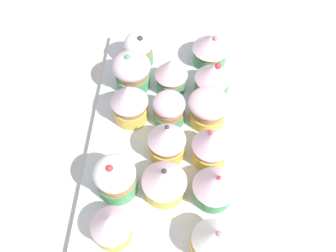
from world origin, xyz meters
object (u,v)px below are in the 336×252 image
cupcake_6 (161,181)px  cupcake_9 (170,74)px  cupcake_1 (215,185)px  cupcake_11 (116,178)px  cupcake_12 (130,102)px  baking_tray (168,138)px  cupcake_14 (139,49)px  cupcake_2 (211,145)px  cupcake_4 (213,79)px  cupcake_7 (166,141)px  cupcake_0 (213,240)px  cupcake_8 (170,109)px  cupcake_3 (208,108)px  cupcake_13 (132,71)px  cupcake_5 (211,48)px  cupcake_10 (111,226)px

cupcake_6 → cupcake_9: 20.27cm
cupcake_1 → cupcake_11: size_ratio=1.01×
cupcake_1 → cupcake_12: 19.67cm
baking_tray → cupcake_14: bearing=21.0°
cupcake_2 → cupcake_4: 13.80cm
baking_tray → cupcake_9: size_ratio=6.43×
cupcake_7 → cupcake_4: bearing=-29.4°
cupcake_7 → cupcake_9: same height
cupcake_1 → cupcake_4: bearing=0.1°
cupcake_2 → cupcake_11: 15.10cm
cupcake_0 → cupcake_4: size_ratio=0.98×
cupcake_8 → cupcake_2: bearing=-137.5°
baking_tray → cupcake_3: size_ratio=7.03×
cupcake_3 → cupcake_4: size_ratio=0.91×
cupcake_2 → cupcake_6: size_ratio=1.19×
baking_tray → cupcake_8: bearing=-1.6°
cupcake_3 → cupcake_6: cupcake_6 is taller
baking_tray → cupcake_13: cupcake_13 is taller
cupcake_0 → cupcake_3: bearing=1.3°
cupcake_3 → cupcake_6: (-13.56, 6.96, -0.08)cm
baking_tray → cupcake_1: 13.37cm
cupcake_4 → cupcake_5: (7.66, 0.24, -0.16)cm
cupcake_8 → cupcake_10: cupcake_10 is taller
cupcake_2 → cupcake_13: size_ratio=1.06×
cupcake_1 → cupcake_4: size_ratio=0.99×
cupcake_10 → cupcake_11: size_ratio=0.90×
cupcake_1 → cupcake_6: cupcake_1 is taller
cupcake_6 → cupcake_10: 9.39cm
cupcake_2 → cupcake_5: bearing=-0.6°
baking_tray → cupcake_6: cupcake_6 is taller
cupcake_11 → cupcake_13: (20.51, -0.14, 0.26)cm
cupcake_2 → cupcake_9: size_ratio=1.09×
cupcake_9 → cupcake_2: bearing=-154.0°
cupcake_8 → cupcake_3: bearing=-87.5°
cupcake_6 → cupcake_14: 27.18cm
cupcake_11 → cupcake_9: bearing=-19.0°
cupcake_6 → cupcake_13: 21.59cm
cupcake_6 → cupcake_14: (26.53, 5.90, -0.01)cm
cupcake_12 → cupcake_14: size_ratio=1.16×
cupcake_9 → cupcake_12: bearing=136.5°
cupcake_4 → cupcake_12: cupcake_12 is taller
cupcake_2 → cupcake_9: cupcake_2 is taller
cupcake_12 → cupcake_13: (7.07, 0.41, -0.37)cm
cupcake_6 → cupcake_8: (13.28, -0.59, -0.20)cm
cupcake_10 → cupcake_3: bearing=-32.7°
cupcake_5 → cupcake_8: 15.74cm
baking_tray → cupcake_2: bearing=-119.9°
cupcake_8 → cupcake_14: (13.25, 6.49, 0.19)cm
cupcake_14 → cupcake_13: bearing=174.5°
cupcake_6 → cupcake_5: bearing=-15.3°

